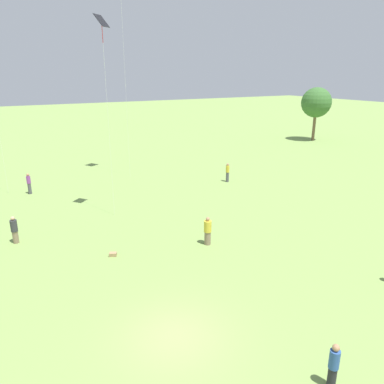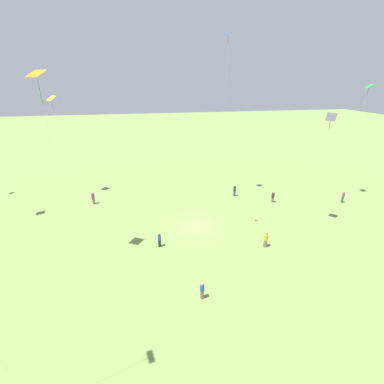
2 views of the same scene
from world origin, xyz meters
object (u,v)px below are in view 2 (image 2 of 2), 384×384
at_px(kite_7, 52,102).
at_px(picnic_bag_0, 256,220).
at_px(person_6, 343,197).
at_px(person_0, 266,240).
at_px(kite_4, 330,122).
at_px(kite_5, 228,48).
at_px(kite_8, 38,82).
at_px(person_5, 93,198).
at_px(kite_3, 367,93).
at_px(person_1, 159,240).
at_px(person_4, 235,191).
at_px(person_3, 202,290).
at_px(person_8, 273,197).

height_order(kite_7, picnic_bag_0, kite_7).
xyz_separation_m(person_6, kite_7, (40.10, -10.56, 13.01)).
distance_m(person_0, person_6, 17.96).
relative_size(kite_4, picnic_bag_0, 27.03).
distance_m(person_0, kite_5, 24.29).
distance_m(kite_5, kite_8, 23.14).
xyz_separation_m(person_6, kite_8, (35.80, 6.26, 15.61)).
xyz_separation_m(person_5, kite_7, (4.08, -4.07, 13.02)).
height_order(person_5, kite_3, kite_3).
bearing_deg(person_0, person_1, 148.83).
bearing_deg(person_5, person_6, -77.97).
bearing_deg(kite_3, person_4, -50.41).
bearing_deg(person_3, person_1, -41.19).
distance_m(kite_7, kite_8, 17.56).
height_order(person_3, kite_3, kite_3).
bearing_deg(picnic_bag_0, kite_7, -27.30).
bearing_deg(kite_8, kite_7, 179.67).
relative_size(person_1, person_8, 0.98).
height_order(person_0, person_6, person_6).
relative_size(kite_5, kite_8, 1.28).
bearing_deg(kite_5, person_6, 105.12).
xyz_separation_m(person_8, kite_7, (30.05, -8.49, 13.06)).
relative_size(person_1, kite_3, 0.11).
relative_size(person_3, kite_7, 0.11).
distance_m(person_8, kite_3, 18.10).
relative_size(person_1, person_3, 1.04).
height_order(person_6, kite_3, kite_3).
relative_size(person_0, kite_3, 0.11).
relative_size(person_0, person_4, 0.97).
bearing_deg(kite_8, kite_4, 78.58).
relative_size(person_4, person_5, 0.99).
relative_size(person_3, kite_4, 0.12).
relative_size(person_6, kite_7, 0.12).
bearing_deg(person_8, kite_5, 16.12).
relative_size(kite_3, kite_5, 0.73).
xyz_separation_m(person_3, person_5, (11.62, -20.31, 0.09)).
bearing_deg(picnic_bag_0, kite_5, -76.76).
bearing_deg(kite_4, person_8, -164.79).
height_order(person_0, kite_8, kite_8).
bearing_deg(kite_3, kite_7, -49.73).
bearing_deg(person_5, kite_7, 67.31).
bearing_deg(person_8, person_5, 38.57).
height_order(person_5, kite_4, kite_4).
bearing_deg(kite_5, kite_8, -20.99).
xyz_separation_m(person_0, person_4, (-1.19, -13.37, 0.04)).
bearing_deg(picnic_bag_0, person_1, 14.81).
bearing_deg(person_6, person_8, 122.80).
xyz_separation_m(person_0, person_8, (-5.98, -10.14, -0.01)).
bearing_deg(person_0, kite_8, 154.48).
distance_m(person_3, kite_7, 31.83).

